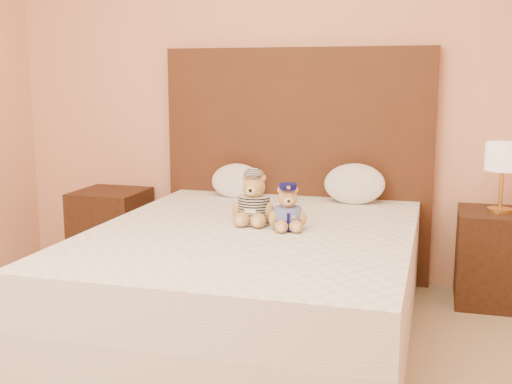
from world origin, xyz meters
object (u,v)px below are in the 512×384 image
teddy_police (288,207)px  pillow_right (354,182)px  teddy_prisoner (254,198)px  bed (253,281)px  lamp (503,160)px  nightstand_right (496,258)px  pillow_left (236,179)px  nightstand_left (111,230)px

teddy_police → pillow_right: (0.23, 0.80, 0.01)m
teddy_prisoner → pillow_right: 0.84m
bed → teddy_police: size_ratio=8.50×
bed → teddy_police: (0.17, 0.03, 0.39)m
pillow_right → teddy_prisoner: bearing=-121.1°
lamp → teddy_prisoner: bearing=-151.6°
nightstand_right → pillow_left: (-1.61, 0.03, 0.39)m
bed → teddy_prisoner: size_ratio=7.28×
nightstand_left → teddy_prisoner: 1.46m
nightstand_left → pillow_right: 1.71m
teddy_prisoner → pillow_right: (0.43, 0.72, -0.01)m
nightstand_left → bed: bearing=-32.6°
nightstand_left → teddy_police: 1.66m
lamp → teddy_prisoner: lamp is taller
nightstand_left → teddy_prisoner: teddy_prisoner is taller
bed → teddy_prisoner: 0.43m
bed → lamp: 1.59m
teddy_police → bed: bearing=174.0°
nightstand_right → teddy_prisoner: teddy_prisoner is taller
nightstand_right → pillow_right: bearing=178.0°
nightstand_left → nightstand_right: same height
nightstand_right → lamp: size_ratio=1.38×
nightstand_left → lamp: 2.56m
teddy_prisoner → nightstand_left: bearing=148.9°
nightstand_right → teddy_prisoner: (-1.28, -0.69, 0.41)m
bed → pillow_right: bearing=63.8°
pillow_left → nightstand_right: bearing=-1.1°
bed → teddy_police: teddy_police is taller
teddy_prisoner → pillow_left: teddy_prisoner is taller
teddy_police → pillow_left: teddy_police is taller
bed → teddy_police: bearing=11.1°
bed → nightstand_right: 1.48m
lamp → pillow_right: lamp is taller
bed → pillow_left: pillow_left is taller
bed → nightstand_right: size_ratio=3.64×
nightstand_right → pillow_left: bearing=178.9°
nightstand_right → teddy_police: 1.38m
pillow_right → teddy_police: bearing=-106.4°
nightstand_right → lamp: (-0.00, 0.00, 0.57)m
bed → lamp: size_ratio=5.00×
teddy_prisoner → pillow_left: 0.79m
lamp → pillow_left: 1.62m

